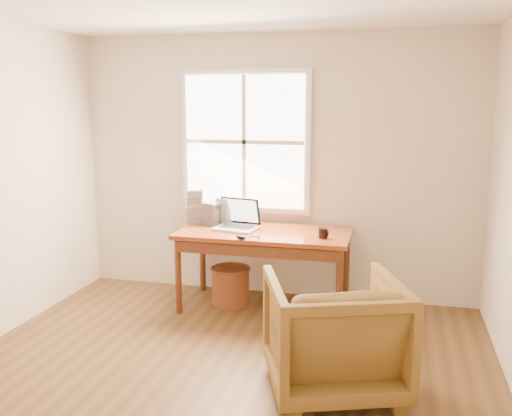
{
  "coord_description": "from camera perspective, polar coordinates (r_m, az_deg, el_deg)",
  "views": [
    {
      "loc": [
        1.18,
        -3.27,
        1.95
      ],
      "look_at": [
        -0.05,
        1.65,
        1.0
      ],
      "focal_mm": 40.0,
      "sensor_mm": 36.0,
      "label": 1
    }
  ],
  "objects": [
    {
      "name": "room_shell",
      "position": [
        3.69,
        -5.22,
        0.74
      ],
      "size": [
        4.04,
        4.54,
        2.64
      ],
      "color": "brown",
      "rests_on": "ground"
    },
    {
      "name": "cd_stack_d",
      "position": [
        5.69,
        -2.61,
        -0.57
      ],
      "size": [
        0.19,
        0.18,
        0.18
      ],
      "primitive_type": "cube",
      "rotation": [
        0.0,
        0.0,
        -0.43
      ],
      "color": "#B7BBC3",
      "rests_on": "desk"
    },
    {
      "name": "cd_stack_c",
      "position": [
        5.68,
        -6.1,
        0.14
      ],
      "size": [
        0.18,
        0.17,
        0.34
      ],
      "primitive_type": "cube",
      "rotation": [
        0.0,
        0.0,
        0.33
      ],
      "color": "#AAACB8",
      "rests_on": "desk"
    },
    {
      "name": "cd_stack_b",
      "position": [
        5.6,
        -4.39,
        -0.59
      ],
      "size": [
        0.18,
        0.17,
        0.22
      ],
      "primitive_type": "cube",
      "rotation": [
        0.0,
        0.0,
        -0.42
      ],
      "color": "#27272C",
      "rests_on": "desk"
    },
    {
      "name": "desk",
      "position": [
        5.34,
        0.88,
        -2.53
      ],
      "size": [
        1.6,
        0.8,
        0.04
      ],
      "primitive_type": "cube",
      "color": "brown",
      "rests_on": "room_shell"
    },
    {
      "name": "armchair",
      "position": [
        3.96,
        7.81,
        -12.42
      ],
      "size": [
        1.12,
        1.13,
        0.81
      ],
      "primitive_type": "imported",
      "rotation": [
        0.0,
        0.0,
        3.49
      ],
      "color": "brown",
      "rests_on": "room_shell"
    },
    {
      "name": "wicker_stool",
      "position": [
        5.58,
        -2.57,
        -7.85
      ],
      "size": [
        0.38,
        0.38,
        0.36
      ],
      "primitive_type": "cylinder",
      "rotation": [
        0.0,
        0.0,
        -0.06
      ],
      "color": "brown",
      "rests_on": "room_shell"
    },
    {
      "name": "cd_stack_a",
      "position": [
        5.62,
        -3.15,
        -0.34
      ],
      "size": [
        0.16,
        0.15,
        0.26
      ],
      "primitive_type": "cube",
      "rotation": [
        0.0,
        0.0,
        -0.36
      ],
      "color": "#B6BBC2",
      "rests_on": "desk"
    },
    {
      "name": "coffee_mug",
      "position": [
        5.09,
        6.69,
        -2.52
      ],
      "size": [
        0.1,
        0.1,
        0.09
      ],
      "primitive_type": "cylinder",
      "rotation": [
        0.0,
        0.0,
        -0.31
      ],
      "color": "black",
      "rests_on": "desk"
    },
    {
      "name": "laptop",
      "position": [
        5.36,
        -2.04,
        -0.75
      ],
      "size": [
        0.44,
        0.46,
        0.28
      ],
      "primitive_type": null,
      "rotation": [
        0.0,
        0.0,
        -0.19
      ],
      "color": "#A4A7AB",
      "rests_on": "desk"
    },
    {
      "name": "mouse",
      "position": [
        5.04,
        -1.49,
        -2.92
      ],
      "size": [
        0.12,
        0.1,
        0.03
      ],
      "primitive_type": "ellipsoid",
      "rotation": [
        0.0,
        0.0,
        -0.42
      ],
      "color": "black",
      "rests_on": "desk"
    }
  ]
}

